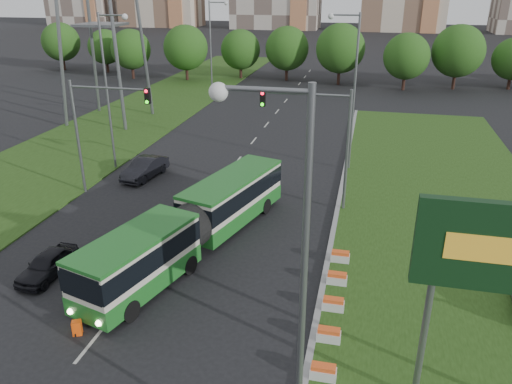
% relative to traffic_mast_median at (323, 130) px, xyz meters
% --- Properties ---
extents(ground, '(360.00, 360.00, 0.00)m').
position_rel_traffic_mast_median_xyz_m(ground, '(-4.78, -10.00, -5.35)').
color(ground, black).
rests_on(ground, ground).
extents(grass_median, '(14.00, 60.00, 0.15)m').
position_rel_traffic_mast_median_xyz_m(grass_median, '(8.22, -2.00, -5.27)').
color(grass_median, '#213E11').
rests_on(grass_median, ground).
extents(median_kerb, '(0.30, 60.00, 0.18)m').
position_rel_traffic_mast_median_xyz_m(median_kerb, '(1.27, -2.00, -5.26)').
color(median_kerb, gray).
rests_on(median_kerb, ground).
extents(left_verge, '(12.00, 110.00, 0.10)m').
position_rel_traffic_mast_median_xyz_m(left_verge, '(-22.78, 15.00, -5.30)').
color(left_verge, '#213E11').
rests_on(left_verge, ground).
extents(lane_markings, '(0.20, 100.00, 0.01)m').
position_rel_traffic_mast_median_xyz_m(lane_markings, '(-7.78, 10.00, -5.35)').
color(lane_markings, '#ABAAA4').
rests_on(lane_markings, ground).
extents(flower_planters, '(1.10, 11.50, 0.60)m').
position_rel_traffic_mast_median_xyz_m(flower_planters, '(1.92, -12.50, -4.90)').
color(flower_planters, silver).
rests_on(flower_planters, grass_median).
extents(traffic_mast_median, '(5.76, 0.32, 8.00)m').
position_rel_traffic_mast_median_xyz_m(traffic_mast_median, '(0.00, 0.00, 0.00)').
color(traffic_mast_median, slate).
rests_on(traffic_mast_median, ground).
extents(traffic_mast_left, '(5.76, 0.32, 8.00)m').
position_rel_traffic_mast_median_xyz_m(traffic_mast_left, '(-15.16, -1.00, 0.00)').
color(traffic_mast_left, slate).
rests_on(traffic_mast_left, ground).
extents(street_lamps, '(36.00, 60.00, 12.00)m').
position_rel_traffic_mast_median_xyz_m(street_lamps, '(-7.78, 0.00, 0.65)').
color(street_lamps, slate).
rests_on(street_lamps, ground).
extents(tree_line, '(120.00, 8.00, 9.00)m').
position_rel_traffic_mast_median_xyz_m(tree_line, '(5.22, 45.00, -0.85)').
color(tree_line, '#1B4612').
rests_on(tree_line, ground).
extents(articulated_bus, '(2.55, 16.35, 2.69)m').
position_rel_traffic_mast_median_xyz_m(articulated_bus, '(-6.31, -7.25, -3.70)').
color(articulated_bus, beige).
rests_on(articulated_bus, ground).
extents(car_left_near, '(1.75, 3.90, 1.30)m').
position_rel_traffic_mast_median_xyz_m(car_left_near, '(-12.61, -11.55, -4.70)').
color(car_left_near, black).
rests_on(car_left_near, ground).
extents(car_left_far, '(2.30, 4.78, 1.51)m').
position_rel_traffic_mast_median_xyz_m(car_left_far, '(-13.73, 2.63, -4.59)').
color(car_left_far, black).
rests_on(car_left_far, ground).
extents(pedestrian, '(0.57, 0.68, 1.59)m').
position_rel_traffic_mast_median_xyz_m(pedestrian, '(-9.74, -13.76, -4.56)').
color(pedestrian, gray).
rests_on(pedestrian, ground).
extents(shopping_trolley, '(0.39, 0.41, 0.66)m').
position_rel_traffic_mast_median_xyz_m(shopping_trolley, '(-8.63, -15.43, -5.02)').
color(shopping_trolley, '#F74E0D').
rests_on(shopping_trolley, ground).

